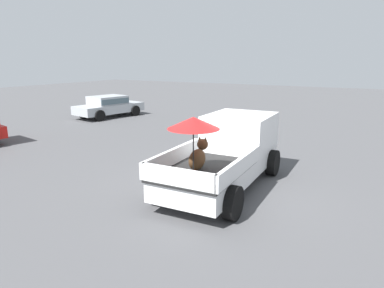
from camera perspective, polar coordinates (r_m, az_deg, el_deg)
ground_plane at (r=9.89m, az=4.95°, el=-7.16°), size 80.00×80.00×0.00m
pickup_truck_main at (r=9.95m, az=5.96°, el=-1.17°), size 5.12×2.41×2.26m
parked_sedan_near at (r=22.38m, az=-13.63°, el=6.26°), size 4.55×2.57×1.33m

